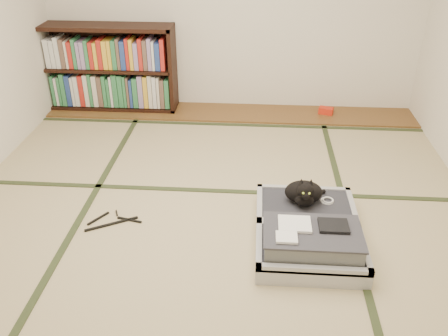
{
  "coord_description": "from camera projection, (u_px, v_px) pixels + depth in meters",
  "views": [
    {
      "loc": [
        0.28,
        -2.85,
        2.09
      ],
      "look_at": [
        0.05,
        0.35,
        0.25
      ],
      "focal_mm": 38.0,
      "sensor_mm": 36.0,
      "label": 1
    }
  ],
  "objects": [
    {
      "name": "cat",
      "position": [
        304.0,
        193.0,
        3.42
      ],
      "size": [
        0.32,
        0.32,
        0.26
      ],
      "color": "black",
      "rests_on": "suitcase"
    },
    {
      "name": "bookcase",
      "position": [
        110.0,
        69.0,
        5.17
      ],
      "size": [
        1.44,
        0.33,
        0.92
      ],
      "color": "black",
      "rests_on": "wood_strip"
    },
    {
      "name": "red_item",
      "position": [
        326.0,
        111.0,
        5.19
      ],
      "size": [
        0.17,
        0.13,
        0.07
      ],
      "primitive_type": "cube",
      "rotation": [
        0.0,
        0.0,
        -0.32
      ],
      "color": "red",
      "rests_on": "wood_strip"
    },
    {
      "name": "suitcase",
      "position": [
        308.0,
        232.0,
        3.24
      ],
      "size": [
        0.71,
        0.95,
        0.28
      ],
      "color": "#B0B0B5",
      "rests_on": "floor"
    },
    {
      "name": "wood_strip",
      "position": [
        230.0,
        113.0,
        5.25
      ],
      "size": [
        4.0,
        0.5,
        0.02
      ],
      "primitive_type": "cube",
      "color": "brown",
      "rests_on": "ground"
    },
    {
      "name": "tatami_borders",
      "position": [
        219.0,
        185.0,
        3.95
      ],
      "size": [
        4.0,
        4.5,
        0.01
      ],
      "color": "#2D381E",
      "rests_on": "ground"
    },
    {
      "name": "floor",
      "position": [
        214.0,
        220.0,
        3.52
      ],
      "size": [
        4.5,
        4.5,
        0.0
      ],
      "primitive_type": "plane",
      "color": "tan",
      "rests_on": "ground"
    },
    {
      "name": "hanger",
      "position": [
        113.0,
        221.0,
        3.5
      ],
      "size": [
        0.39,
        0.28,
        0.01
      ],
      "color": "black",
      "rests_on": "floor"
    },
    {
      "name": "room_shell",
      "position": [
        211.0,
        19.0,
        2.8
      ],
      "size": [
        4.5,
        4.5,
        4.5
      ],
      "color": "white",
      "rests_on": "ground"
    },
    {
      "name": "cable_coil",
      "position": [
        327.0,
        201.0,
        3.49
      ],
      "size": [
        0.1,
        0.1,
        0.02
      ],
      "color": "white",
      "rests_on": "suitcase"
    }
  ]
}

